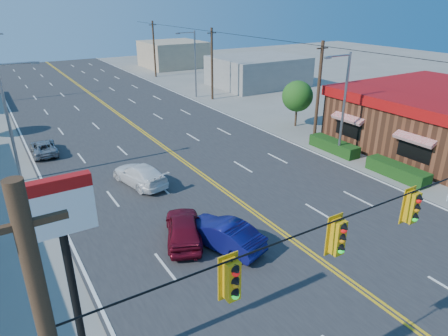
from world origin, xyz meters
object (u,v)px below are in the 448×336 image
car_silver (44,148)px  signal_span (429,213)px  car_magenta (184,229)px  car_blue (223,235)px  pizza_hut_sign (65,244)px  kfc (435,117)px  car_white (140,175)px

car_silver → signal_span: bearing=110.5°
car_magenta → car_blue: size_ratio=0.97×
signal_span → pizza_hut_sign: signal_span is taller
kfc → car_silver: 32.19m
signal_span → car_white: bearing=103.5°
kfc → car_magenta: 24.84m
signal_span → kfc: (20.02, 12.00, -2.51)m
kfc → car_magenta: (-24.66, -2.44, -1.65)m
car_white → car_silver: car_white is taller
pizza_hut_sign → car_silver: size_ratio=1.72×
car_silver → car_magenta: bearing=105.8°
car_magenta → car_silver: 17.41m
pizza_hut_sign → car_magenta: 9.47m
car_magenta → car_white: 7.63m
kfc → car_blue: kfc is taller
car_white → car_silver: size_ratio=1.19×
pizza_hut_sign → car_silver: pizza_hut_sign is taller
car_blue → car_white: bearing=-103.1°
signal_span → car_silver: bearing=108.1°
car_white → car_silver: (-4.53, 9.33, -0.14)m
car_magenta → kfc: bearing=-151.6°
car_blue → car_silver: bearing=-92.4°
car_white → kfc: bearing=156.1°
kfc → car_magenta: bearing=-174.4°
kfc → car_magenta: size_ratio=3.80×
signal_span → car_magenta: size_ratio=5.66×
signal_span → car_magenta: (-4.64, 9.56, -4.15)m
signal_span → kfc: bearing=30.9°
kfc → car_blue: size_ratio=3.69×
signal_span → kfc: size_ratio=1.49×
signal_span → pizza_hut_sign: (-10.88, 4.00, 0.30)m
signal_span → car_blue: size_ratio=5.51×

